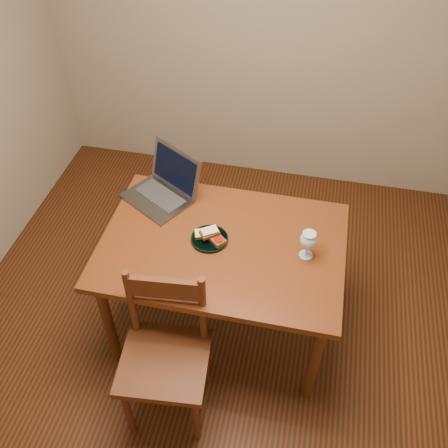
% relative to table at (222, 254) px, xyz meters
% --- Properties ---
extents(floor, '(3.20, 3.20, 0.02)m').
position_rel_table_xyz_m(floor, '(-0.05, -0.02, -0.66)').
color(floor, black).
rests_on(floor, ground).
extents(back_wall, '(3.20, 0.02, 2.60)m').
position_rel_table_xyz_m(back_wall, '(-0.05, 1.59, 0.65)').
color(back_wall, gray).
rests_on(back_wall, floor).
extents(table, '(1.30, 0.90, 0.74)m').
position_rel_table_xyz_m(table, '(0.00, 0.00, 0.00)').
color(table, '#471D0B').
rests_on(table, floor).
extents(chair, '(0.48, 0.46, 0.47)m').
position_rel_table_xyz_m(chair, '(-0.17, -0.56, -0.15)').
color(chair, '#441F0E').
rests_on(chair, floor).
extents(plate, '(0.20, 0.20, 0.02)m').
position_rel_table_xyz_m(plate, '(-0.07, 0.01, 0.09)').
color(plate, black).
rests_on(plate, table).
extents(sandwich_cheese, '(0.11, 0.08, 0.03)m').
position_rel_table_xyz_m(sandwich_cheese, '(-0.11, 0.02, 0.12)').
color(sandwich_cheese, '#381E0C').
rests_on(sandwich_cheese, plate).
extents(sandwich_tomato, '(0.12, 0.12, 0.03)m').
position_rel_table_xyz_m(sandwich_tomato, '(-0.03, -0.00, 0.12)').
color(sandwich_tomato, '#381E0C').
rests_on(sandwich_tomato, plate).
extents(sandwich_top, '(0.11, 0.11, 0.03)m').
position_rel_table_xyz_m(sandwich_top, '(-0.07, 0.01, 0.14)').
color(sandwich_top, '#381E0C').
rests_on(sandwich_top, plate).
extents(milk_glass, '(0.09, 0.09, 0.17)m').
position_rel_table_xyz_m(milk_glass, '(0.44, 0.01, 0.17)').
color(milk_glass, white).
rests_on(milk_glass, table).
extents(laptop, '(0.49, 0.48, 0.27)m').
position_rel_table_xyz_m(laptop, '(-0.41, 0.32, 0.16)').
color(laptop, slate).
rests_on(laptop, table).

